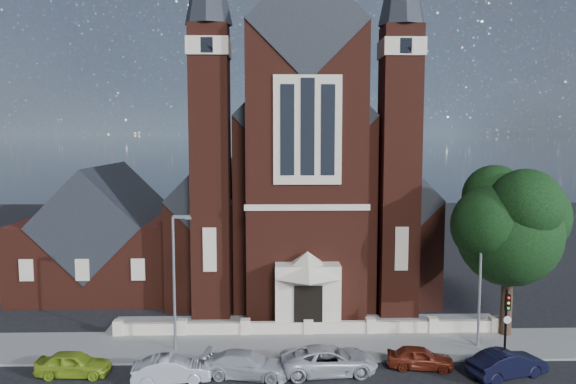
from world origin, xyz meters
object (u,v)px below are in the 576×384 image
(church, at_px, (297,184))
(car_silver_a, at_px, (171,370))
(street_lamp_left, at_px, (175,275))
(parish_hall, at_px, (107,240))
(traffic_signal, at_px, (507,314))
(car_white_suv, at_px, (329,360))
(car_silver_b, at_px, (247,365))
(car_navy, at_px, (507,364))
(car_lime_van, at_px, (74,364))
(car_dark_red, at_px, (420,358))
(street_tree, at_px, (513,228))
(street_lamp_right, at_px, (482,273))

(church, bearing_deg, car_silver_a, -107.92)
(street_lamp_left, bearing_deg, parish_hall, 120.02)
(traffic_signal, bearing_deg, church, 118.20)
(street_lamp_left, height_order, car_white_suv, street_lamp_left)
(parish_hall, distance_m, car_silver_b, 21.81)
(parish_hall, bearing_deg, car_navy, -34.58)
(car_lime_van, distance_m, car_silver_b, 9.17)
(parish_hall, relative_size, car_silver_a, 3.05)
(car_lime_van, xyz_separation_m, car_silver_a, (5.31, -0.87, 0.00))
(street_lamp_left, height_order, car_dark_red, street_lamp_left)
(parish_hall, bearing_deg, street_lamp_left, -59.98)
(street_tree, height_order, traffic_signal, street_tree)
(car_dark_red, bearing_deg, parish_hall, 61.29)
(church, height_order, car_silver_a, church)
(car_dark_red, bearing_deg, church, 23.85)
(street_lamp_right, distance_m, car_lime_van, 23.44)
(street_lamp_right, relative_size, car_white_suv, 1.56)
(car_dark_red, xyz_separation_m, car_navy, (4.32, -1.16, 0.09))
(parish_hall, relative_size, car_navy, 2.85)
(car_lime_van, distance_m, car_dark_red, 18.56)
(car_silver_a, relative_size, car_silver_b, 0.87)
(church, bearing_deg, car_silver_b, -99.10)
(church, distance_m, car_silver_a, 25.42)
(parish_hall, relative_size, traffic_signal, 3.05)
(street_lamp_right, distance_m, car_dark_red, 6.52)
(car_navy, bearing_deg, street_lamp_right, -19.58)
(church, xyz_separation_m, car_navy, (10.09, -22.93, -7.48))
(car_dark_red, bearing_deg, car_lime_van, 100.41)
(church, bearing_deg, street_lamp_right, -61.96)
(car_lime_van, bearing_deg, parish_hall, 12.32)
(street_tree, xyz_separation_m, street_lamp_left, (-20.51, -1.71, -2.36))
(street_lamp_left, height_order, street_lamp_right, same)
(street_lamp_left, xyz_separation_m, car_lime_van, (-4.87, -3.29, -3.94))
(car_lime_van, xyz_separation_m, car_navy, (22.87, -0.70, 0.05))
(street_lamp_right, relative_size, car_silver_b, 1.77)
(church, distance_m, car_silver_b, 24.08)
(parish_hall, xyz_separation_m, car_white_suv, (16.75, -17.30, -3.29))
(parish_hall, xyz_separation_m, street_tree, (28.60, -12.29, 2.95))
(car_silver_a, bearing_deg, street_tree, -80.88)
(traffic_signal, relative_size, car_navy, 0.94)
(car_navy, bearing_deg, church, 4.20)
(car_silver_a, bearing_deg, car_dark_red, -91.45)
(car_white_suv, bearing_deg, parish_hall, 38.55)
(parish_hall, bearing_deg, car_dark_red, -37.71)
(street_tree, bearing_deg, car_dark_red, -146.38)
(street_lamp_left, bearing_deg, street_tree, 4.76)
(church, height_order, parish_hall, church)
(street_tree, xyz_separation_m, car_lime_van, (-25.38, -5.00, -6.30))
(street_lamp_right, distance_m, car_silver_a, 18.47)
(traffic_signal, height_order, car_dark_red, traffic_signal)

